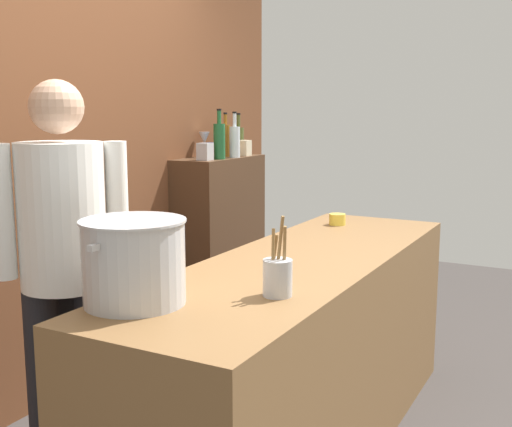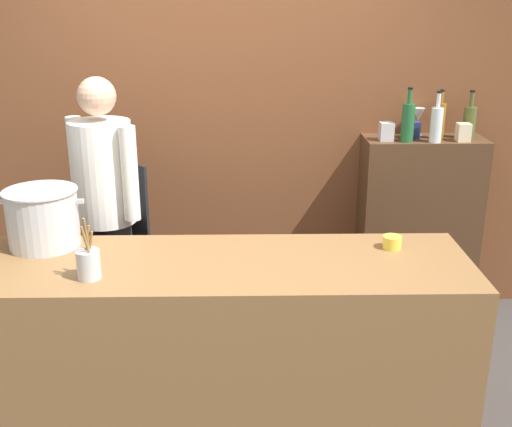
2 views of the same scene
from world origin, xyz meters
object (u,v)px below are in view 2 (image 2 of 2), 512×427
utensil_crock (88,263)px  chef (106,200)px  stockpot_large (43,218)px  spice_tin_silver (386,131)px  wine_bottle_olive (469,121)px  spice_tin_cream (463,132)px  butter_jar (392,242)px  wine_glass_tall (418,115)px  spice_tin_navy (412,130)px  wine_bottle_clear (436,124)px  wine_bottle_amber (440,120)px  wine_bottle_green (408,121)px

utensil_crock → chef: bearing=97.0°
stockpot_large → spice_tin_silver: spice_tin_silver is taller
chef → spice_tin_silver: 1.74m
wine_bottle_olive → spice_tin_cream: (-0.06, -0.08, -0.05)m
butter_jar → spice_tin_silver: spice_tin_silver is taller
wine_glass_tall → spice_tin_navy: 0.13m
butter_jar → wine_bottle_olive: 1.30m
stockpot_large → spice_tin_cream: size_ratio=3.75×
wine_bottle_clear → utensil_crock: bearing=-146.0°
chef → wine_bottle_olive: 2.27m
stockpot_large → spice_tin_silver: (1.86, 0.91, 0.23)m
butter_jar → spice_tin_cream: 1.19m
wine_bottle_amber → wine_glass_tall: (-0.11, 0.11, 0.01)m
spice_tin_navy → chef: bearing=-165.8°
utensil_crock → wine_bottle_clear: size_ratio=0.92×
chef → wine_bottle_amber: size_ratio=5.44×
stockpot_large → wine_bottle_green: size_ratio=1.25×
wine_bottle_olive → stockpot_large: bearing=-158.0°
wine_bottle_amber → wine_bottle_clear: (-0.05, -0.10, -0.00)m
wine_bottle_olive → spice_tin_silver: 0.53m
stockpot_large → wine_bottle_green: 2.19m
wine_bottle_olive → spice_tin_silver: (-0.53, -0.05, -0.05)m
wine_bottle_clear → spice_tin_cream: wine_bottle_clear is taller
wine_bottle_green → spice_tin_cream: wine_bottle_green is taller
wine_bottle_amber → wine_bottle_green: size_ratio=0.92×
utensil_crock → wine_bottle_amber: wine_bottle_amber is taller
spice_tin_silver → wine_glass_tall: bearing=33.5°
chef → spice_tin_silver: size_ratio=14.79×
chef → wine_bottle_olive: chef is taller
chef → wine_glass_tall: (1.90, 0.55, 0.38)m
chef → wine_glass_tall: 2.02m
stockpot_large → wine_bottle_amber: size_ratio=1.36×
stockpot_large → wine_glass_tall: bearing=27.0°
wine_bottle_clear → spice_tin_cream: size_ratio=2.82×
stockpot_large → spice_tin_cream: spice_tin_cream is taller
wine_bottle_olive → wine_bottle_green: (-0.41, -0.09, 0.02)m
stockpot_large → wine_bottle_olive: wine_bottle_olive is taller
spice_tin_navy → wine_bottle_olive: bearing=-2.6°
utensil_crock → wine_bottle_amber: size_ratio=0.94×
chef → wine_bottle_clear: chef is taller
chef → wine_bottle_olive: size_ratio=5.53×
stockpot_large → wine_bottle_clear: 2.34m
wine_bottle_olive → wine_bottle_green: wine_bottle_green is taller
wine_bottle_clear → wine_bottle_green: bearing=173.9°
utensil_crock → spice_tin_cream: spice_tin_cream is taller
utensil_crock → butter_jar: utensil_crock is taller
wine_bottle_olive → spice_tin_cream: size_ratio=2.72×
wine_bottle_olive → wine_glass_tall: (-0.30, 0.10, 0.02)m
spice_tin_cream → spice_tin_silver: spice_tin_silver is taller
wine_bottle_amber → spice_tin_navy: bearing=172.5°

